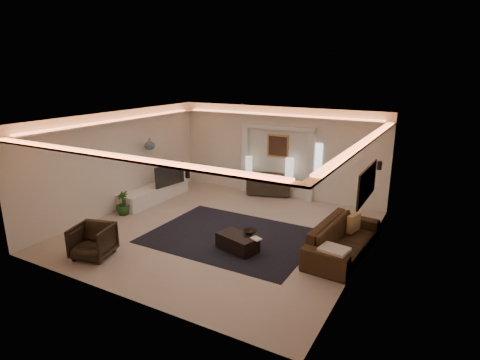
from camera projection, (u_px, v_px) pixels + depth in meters
The scene contains 33 objects.
floor at pixel (222, 231), 10.20m from camera, with size 7.00×7.00×0.00m, color #BDA993.
ceiling at pixel (221, 119), 9.41m from camera, with size 7.00×7.00×0.00m, color white.
wall_back at pixel (278, 152), 12.75m from camera, with size 7.00×7.00×0.00m, color silver.
wall_front at pixel (116, 224), 6.87m from camera, with size 7.00×7.00×0.00m, color silver.
wall_left at pixel (119, 161), 11.45m from camera, with size 7.00×7.00×0.00m, color silver.
wall_right at pixel (364, 199), 8.17m from camera, with size 7.00×7.00×0.00m, color silver.
cove_soffit at pixel (221, 130), 9.49m from camera, with size 7.00×7.00×0.04m, color silver.
daylight_slit at pixel (318, 160), 12.12m from camera, with size 0.25×0.03×1.00m, color white.
area_rug at pixel (231, 236), 9.85m from camera, with size 4.00×3.00×0.01m, color black.
pilaster_left at pixel (245, 159), 13.30m from camera, with size 0.22×0.20×2.20m, color silver.
pilaster_right at pixel (310, 167), 12.22m from camera, with size 0.22×0.20×2.20m, color silver.
alcove_header at pixel (278, 128), 12.44m from camera, with size 2.52×0.20×0.12m, color silver.
painting_frame at pixel (278, 146), 12.67m from camera, with size 0.74×0.04×0.74m, color tan.
painting_canvas at pixel (278, 146), 12.65m from camera, with size 0.62×0.02×0.62m, color #4C2D1E.
art_panel_frame at pixel (367, 184), 8.36m from camera, with size 0.04×1.64×0.74m, color black.
art_panel_gold at pixel (366, 183), 8.38m from camera, with size 0.02×1.50×0.62m, color tan.
wall_sconce at pixel (380, 165), 10.01m from camera, with size 0.12×0.12×0.22m, color black.
wall_niche at pixel (153, 147), 12.54m from camera, with size 0.10×0.55×0.04m, color silver.
console at pixel (269, 184), 12.92m from camera, with size 1.41×0.44×0.71m, color black.
lamp_left at pixel (249, 162), 13.00m from camera, with size 0.23×0.23×0.51m, color beige.
lamp_right at pixel (289, 166), 12.40m from camera, with size 0.27×0.27×0.59m, color white.
media_ledge at pixel (155, 194), 12.50m from camera, with size 0.66×2.62×0.49m, color white.
tv at pixel (167, 175), 12.52m from camera, with size 0.15×1.17×0.67m, color black.
figurine at pixel (187, 173), 13.33m from camera, with size 0.16×0.16×0.43m, color black.
ginger_jar at pixel (150, 144), 11.97m from camera, with size 0.33×0.33×0.34m, color slate.
plant at pixel (123, 203), 11.25m from camera, with size 0.38×0.38×0.69m, color #214719.
sofa at pixel (343, 239), 8.83m from camera, with size 1.00×2.55×0.74m, color #4A2C19.
throw_blanket at pixel (334, 249), 7.92m from camera, with size 0.55×0.45×0.06m, color silver.
throw_pillow at pixel (354, 223), 9.26m from camera, with size 0.13×0.43×0.43m, color #AB8652.
coffee_table at pixel (237, 242), 9.05m from camera, with size 0.95×0.52×0.35m, color black.
bowl at pixel (250, 230), 9.10m from camera, with size 0.32×0.32×0.08m, color black.
magazine at pixel (256, 237), 8.78m from camera, with size 0.24×0.17×0.03m, color beige.
armchair at pixel (93, 241), 8.71m from camera, with size 0.80×0.82×0.75m, color black.
Camera 1 is at (5.01, -8.03, 4.07)m, focal length 29.44 mm.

